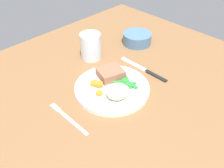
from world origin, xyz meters
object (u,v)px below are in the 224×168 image
meat_portion (111,73)px  fork (69,119)px  water_glass (91,48)px  salad_bowl (137,38)px  dinner_plate (112,88)px  knife (144,70)px

meat_portion → fork: bearing=-169.0°
fork → meat_portion: bearing=10.5°
water_glass → salad_bowl: bearing=-13.9°
fork → salad_bowl: (46.56, 14.45, 2.37)cm
dinner_plate → meat_portion: size_ratio=3.06×
salad_bowl → knife: bearing=-131.9°
salad_bowl → fork: bearing=-162.8°
dinner_plate → salad_bowl: size_ratio=2.05×
meat_portion → fork: 21.43cm
water_glass → salad_bowl: water_glass is taller
knife → water_glass: water_glass is taller
dinner_plate → knife: bearing=-1.0°
meat_portion → salad_bowl: (25.71, 10.41, -0.49)cm
dinner_plate → fork: bearing=-179.2°
meat_portion → knife: bearing=-17.7°
fork → water_glass: (25.75, 19.59, 4.07)cm
water_glass → salad_bowl: 21.50cm
fork → knife: size_ratio=0.81×
meat_portion → water_glass: 16.35cm
fork → water_glass: 32.61cm
dinner_plate → salad_bowl: (28.95, 14.19, 1.77)cm
fork → salad_bowl: size_ratio=1.42×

